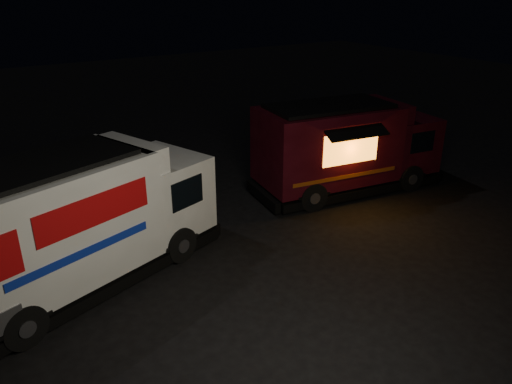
{
  "coord_description": "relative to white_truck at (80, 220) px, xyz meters",
  "views": [
    {
      "loc": [
        -5.04,
        -9.11,
        7.2
      ],
      "look_at": [
        2.24,
        2.0,
        1.51
      ],
      "focal_mm": 35.0,
      "sensor_mm": 36.0,
      "label": 1
    }
  ],
  "objects": [
    {
      "name": "ground",
      "position": [
        2.63,
        -2.5,
        -1.73
      ],
      "size": [
        80.0,
        80.0,
        0.0
      ],
      "primitive_type": "plane",
      "color": "black",
      "rests_on": "ground"
    },
    {
      "name": "red_truck",
      "position": [
        9.81,
        0.92,
        -0.09
      ],
      "size": [
        7.35,
        3.62,
        3.28
      ],
      "primitive_type": null,
      "rotation": [
        0.0,
        0.0,
        -0.15
      ],
      "color": "#3E0B14",
      "rests_on": "ground"
    },
    {
      "name": "white_truck",
      "position": [
        0.0,
        0.0,
        0.0
      ],
      "size": [
        8.04,
        4.85,
        3.45
      ],
      "primitive_type": null,
      "rotation": [
        0.0,
        0.0,
        0.32
      ],
      "color": "white",
      "rests_on": "ground"
    }
  ]
}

